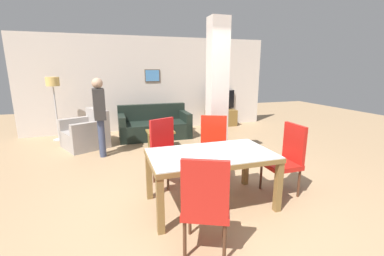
{
  "coord_description": "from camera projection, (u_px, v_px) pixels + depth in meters",
  "views": [
    {
      "loc": [
        -1.21,
        -2.95,
        1.81
      ],
      "look_at": [
        0.0,
        0.82,
        0.89
      ],
      "focal_mm": 24.0,
      "sensor_mm": 36.0,
      "label": 1
    }
  ],
  "objects": [
    {
      "name": "tv_stand",
      "position": [
        221.0,
        118.0,
        8.2
      ],
      "size": [
        0.97,
        0.4,
        0.51
      ],
      "color": "brown",
      "rests_on": "ground_plane"
    },
    {
      "name": "tv_screen",
      "position": [
        222.0,
        101.0,
        8.07
      ],
      "size": [
        1.04,
        0.44,
        0.61
      ],
      "rotation": [
        0.0,
        0.0,
        3.51
      ],
      "color": "black",
      "rests_on": "tv_stand"
    },
    {
      "name": "dining_chair_far_left",
      "position": [
        167.0,
        149.0,
        4.09
      ],
      "size": [
        0.61,
        0.61,
        1.03
      ],
      "rotation": [
        0.0,
        0.0,
        -2.72
      ],
      "color": "red",
      "rests_on": "ground_plane"
    },
    {
      "name": "bottle",
      "position": [
        164.0,
        127.0,
        5.83
      ],
      "size": [
        0.07,
        0.07,
        0.25
      ],
      "color": "#194C23",
      "rests_on": "coffee_table"
    },
    {
      "name": "back_wall",
      "position": [
        152.0,
        84.0,
        7.57
      ],
      "size": [
        7.2,
        0.09,
        2.7
      ],
      "color": "beige",
      "rests_on": "ground_plane"
    },
    {
      "name": "coffee_table",
      "position": [
        160.0,
        139.0,
        5.9
      ],
      "size": [
        0.61,
        0.48,
        0.42
      ],
      "color": "olive",
      "rests_on": "ground_plane"
    },
    {
      "name": "dining_chair_head_right",
      "position": [
        286.0,
        157.0,
        3.73
      ],
      "size": [
        0.46,
        0.46,
        1.03
      ],
      "rotation": [
        0.0,
        0.0,
        1.57
      ],
      "color": "red",
      "rests_on": "ground_plane"
    },
    {
      "name": "floor_lamp",
      "position": [
        53.0,
        88.0,
        6.34
      ],
      "size": [
        0.31,
        0.31,
        1.6
      ],
      "color": "#B7B7BC",
      "rests_on": "ground_plane"
    },
    {
      "name": "armchair",
      "position": [
        87.0,
        134.0,
        6.0
      ],
      "size": [
        1.16,
        1.18,
        0.87
      ],
      "rotation": [
        0.0,
        0.0,
        2.03
      ],
      "color": "#A29A95",
      "rests_on": "ground_plane"
    },
    {
      "name": "dining_chair_near_left",
      "position": [
        206.0,
        202.0,
        2.46
      ],
      "size": [
        0.61,
        0.61,
        1.03
      ],
      "rotation": [
        0.0,
        0.0,
        -0.43
      ],
      "color": "red",
      "rests_on": "ground_plane"
    },
    {
      "name": "dining_table",
      "position": [
        211.0,
        163.0,
        3.37
      ],
      "size": [
        1.62,
        0.93,
        0.74
      ],
      "color": "brown",
      "rests_on": "ground_plane"
    },
    {
      "name": "standing_person",
      "position": [
        100.0,
        112.0,
        5.25
      ],
      "size": [
        0.25,
        0.4,
        1.63
      ],
      "rotation": [
        0.0,
        0.0,
        -1.48
      ],
      "color": "#39425E",
      "rests_on": "ground_plane"
    },
    {
      "name": "dining_chair_far_right",
      "position": [
        213.0,
        144.0,
        4.33
      ],
      "size": [
        0.61,
        0.61,
        1.03
      ],
      "rotation": [
        0.0,
        0.0,
        2.72
      ],
      "color": "red",
      "rests_on": "ground_plane"
    },
    {
      "name": "divider_pillar",
      "position": [
        217.0,
        93.0,
        4.79
      ],
      "size": [
        0.35,
        0.3,
        2.7
      ],
      "color": "beige",
      "rests_on": "ground_plane"
    },
    {
      "name": "ground_plane",
      "position": [
        210.0,
        204.0,
        3.51
      ],
      "size": [
        18.0,
        18.0,
        0.0
      ],
      "primitive_type": "plane",
      "color": "tan"
    },
    {
      "name": "sofa",
      "position": [
        154.0,
        126.0,
        6.86
      ],
      "size": [
        1.83,
        0.91,
        0.85
      ],
      "rotation": [
        0.0,
        0.0,
        3.14
      ],
      "color": "black",
      "rests_on": "ground_plane"
    }
  ]
}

